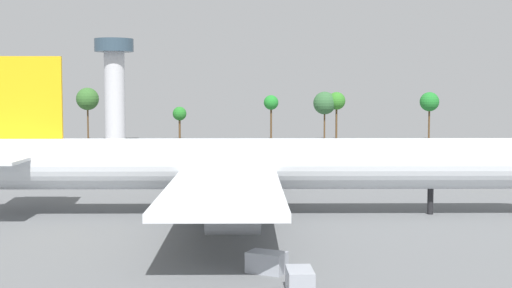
{
  "coord_description": "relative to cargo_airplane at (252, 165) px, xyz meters",
  "views": [
    {
      "loc": [
        -0.93,
        -82.17,
        14.44
      ],
      "look_at": [
        0.0,
        0.0,
        8.32
      ],
      "focal_mm": 49.58,
      "sensor_mm": 36.0,
      "label": 1
    }
  ],
  "objects": [
    {
      "name": "control_tower",
      "position": [
        -37.9,
        117.05,
        11.79
      ],
      "size": [
        10.83,
        10.83,
        29.15
      ],
      "color": "silver",
      "rests_on": "ground_plane"
    },
    {
      "name": "cargo_container_aft",
      "position": [
        1.07,
        -26.65,
        -5.07
      ],
      "size": [
        3.53,
        3.05,
        1.67
      ],
      "color": "#999EA8",
      "rests_on": "ground_plane"
    },
    {
      "name": "cargo_airplane",
      "position": [
        0.0,
        0.0,
        0.0
      ],
      "size": [
        69.66,
        61.93,
        18.5
      ],
      "color": "silver",
      "rests_on": "ground_plane"
    },
    {
      "name": "cargo_container_fore",
      "position": [
        3.31,
        -32.37,
        -5.04
      ],
      "size": [
        1.97,
        3.22,
        1.72
      ],
      "color": "#999EA8",
      "rests_on": "ground_plane"
    },
    {
      "name": "ground_plane",
      "position": [
        0.51,
        0.0,
        -5.9
      ],
      "size": [
        278.65,
        278.65,
        0.0
      ],
      "primitive_type": "plane",
      "color": "slate"
    },
    {
      "name": "maintenance_van",
      "position": [
        34.9,
        27.11,
        -4.89
      ],
      "size": [
        2.7,
        4.51,
        1.99
      ],
      "color": "silver",
      "rests_on": "ground_plane"
    },
    {
      "name": "tree_line_backdrop",
      "position": [
        5.53,
        134.93,
        5.23
      ],
      "size": [
        111.49,
        7.02,
        15.64
      ],
      "color": "#51381E",
      "rests_on": "ground_plane"
    }
  ]
}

